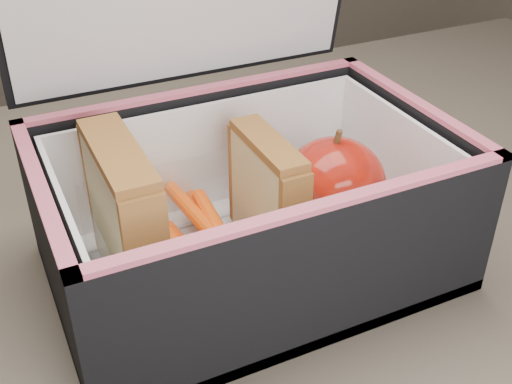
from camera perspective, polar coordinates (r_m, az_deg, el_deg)
kitchen_table at (r=0.62m, az=4.65°, el=-11.10°), size 1.20×0.80×0.75m
lunch_bag at (r=0.49m, az=-0.76°, el=-0.43°), size 0.30×0.24×0.31m
plastic_tub at (r=0.49m, az=-4.88°, el=-3.61°), size 0.16×0.11×0.07m
sandwich_left at (r=0.46m, az=-11.50°, el=-2.51°), size 0.03×0.11×0.12m
sandwich_right at (r=0.50m, az=1.01°, el=-0.27°), size 0.02×0.09×0.10m
carrot_sticks at (r=0.50m, az=-5.19°, el=-4.52°), size 0.05×0.15×0.03m
paper_napkin at (r=0.55m, az=6.87°, el=-2.76°), size 0.10×0.10×0.01m
red_apple at (r=0.52m, az=6.96°, el=0.66°), size 0.11×0.11×0.09m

